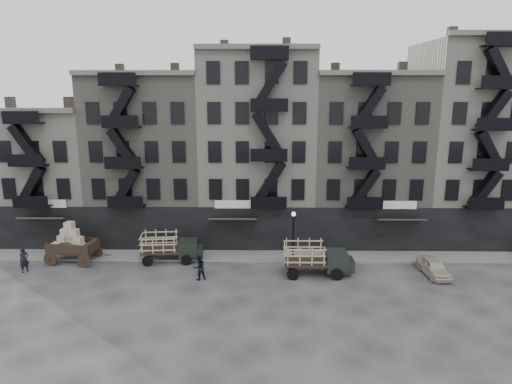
{
  "coord_description": "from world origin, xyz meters",
  "views": [
    {
      "loc": [
        0.49,
        -32.77,
        14.13
      ],
      "look_at": [
        -0.05,
        4.0,
        5.59
      ],
      "focal_mm": 32.0,
      "sensor_mm": 36.0,
      "label": 1
    }
  ],
  "objects_px": {
    "stake_truck_east": "(316,256)",
    "car_east": "(434,267)",
    "pedestrian_mid": "(199,267)",
    "stake_truck_west": "(170,245)",
    "wagon": "(71,240)",
    "pedestrian_west": "(24,260)"
  },
  "relations": [
    {
      "from": "stake_truck_east",
      "to": "car_east",
      "type": "xyz_separation_m",
      "value": [
        9.01,
        0.07,
        -0.86
      ]
    },
    {
      "from": "stake_truck_west",
      "to": "stake_truck_east",
      "type": "height_order",
      "value": "stake_truck_east"
    },
    {
      "from": "car_east",
      "to": "pedestrian_west",
      "type": "relative_size",
      "value": 1.88
    },
    {
      "from": "wagon",
      "to": "pedestrian_west",
      "type": "bearing_deg",
      "value": -136.17
    },
    {
      "from": "car_east",
      "to": "stake_truck_west",
      "type": "bearing_deg",
      "value": 167.42
    },
    {
      "from": "stake_truck_east",
      "to": "car_east",
      "type": "bearing_deg",
      "value": 0.25
    },
    {
      "from": "pedestrian_west",
      "to": "car_east",
      "type": "bearing_deg",
      "value": -54.13
    },
    {
      "from": "stake_truck_west",
      "to": "pedestrian_mid",
      "type": "distance_m",
      "value": 4.67
    },
    {
      "from": "stake_truck_west",
      "to": "car_east",
      "type": "distance_m",
      "value": 20.89
    },
    {
      "from": "wagon",
      "to": "pedestrian_west",
      "type": "distance_m",
      "value": 3.67
    },
    {
      "from": "stake_truck_west",
      "to": "pedestrian_mid",
      "type": "relative_size",
      "value": 2.62
    },
    {
      "from": "stake_truck_east",
      "to": "pedestrian_west",
      "type": "height_order",
      "value": "stake_truck_east"
    },
    {
      "from": "stake_truck_west",
      "to": "stake_truck_east",
      "type": "relative_size",
      "value": 0.97
    },
    {
      "from": "car_east",
      "to": "stake_truck_east",
      "type": "bearing_deg",
      "value": 174.87
    },
    {
      "from": "wagon",
      "to": "car_east",
      "type": "height_order",
      "value": "wagon"
    },
    {
      "from": "car_east",
      "to": "pedestrian_mid",
      "type": "xyz_separation_m",
      "value": [
        -17.84,
        -1.11,
        0.33
      ]
    },
    {
      "from": "wagon",
      "to": "car_east",
      "type": "bearing_deg",
      "value": 2.74
    },
    {
      "from": "wagon",
      "to": "stake_truck_west",
      "type": "relative_size",
      "value": 0.83
    },
    {
      "from": "pedestrian_mid",
      "to": "pedestrian_west",
      "type": "bearing_deg",
      "value": -34.39
    },
    {
      "from": "stake_truck_west",
      "to": "car_east",
      "type": "height_order",
      "value": "stake_truck_west"
    },
    {
      "from": "pedestrian_mid",
      "to": "wagon",
      "type": "bearing_deg",
      "value": -46.32
    },
    {
      "from": "stake_truck_west",
      "to": "wagon",
      "type": "bearing_deg",
      "value": 177.18
    }
  ]
}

